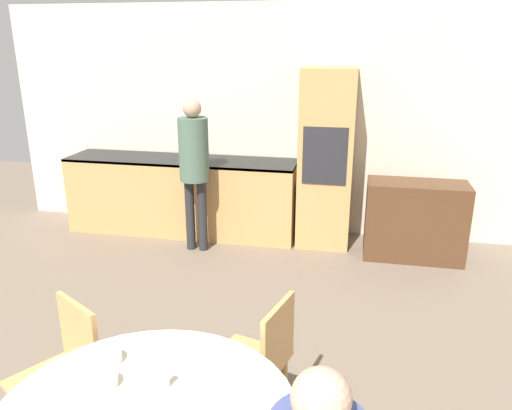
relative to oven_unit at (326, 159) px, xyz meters
The scene contains 10 objects.
wall_back 0.56m from the oven_unit, 132.06° to the left, with size 7.12×0.05×2.60m.
kitchen_counter 1.75m from the oven_unit, behind, with size 2.69×0.60×0.89m.
oven_unit is the anchor object (origin of this frame).
sideboard 1.13m from the oven_unit, 14.61° to the right, with size 1.01×0.45×0.82m.
chair_far_left 3.53m from the oven_unit, 109.67° to the right, with size 0.55×0.55×0.85m.
chair_far_right 3.03m from the oven_unit, 92.59° to the right, with size 0.49×0.49×0.85m.
person_standing 1.43m from the oven_unit, 159.46° to the right, with size 0.31×0.31×1.64m.
bowl_near 3.62m from the oven_unit, 102.37° to the right, with size 0.13×0.13×0.05m.
bowl_centre 3.76m from the oven_unit, 100.90° to the right, with size 0.13×0.13×0.04m.
salt_shaker 3.67m from the oven_unit, 96.82° to the right, with size 0.03×0.03×0.09m.
Camera 1 is at (0.62, -0.13, 2.20)m, focal length 35.00 mm.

